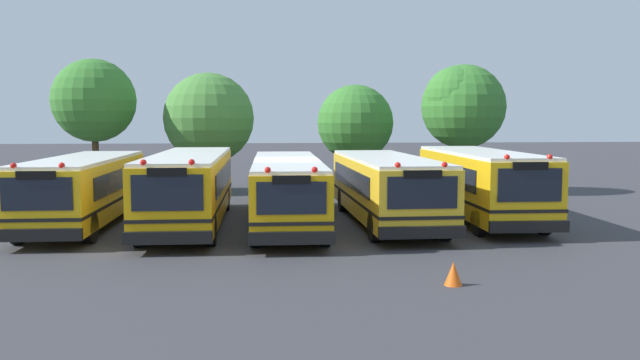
# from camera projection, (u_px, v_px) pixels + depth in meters

# --- Properties ---
(ground_plane) EXTENTS (160.00, 160.00, 0.00)m
(ground_plane) POSITION_uv_depth(u_px,v_px,m) (287.00, 224.00, 24.25)
(ground_plane) COLOR #38383D
(school_bus_0) EXTENTS (2.61, 9.89, 2.59)m
(school_bus_0) POSITION_uv_depth(u_px,v_px,m) (84.00, 188.00, 23.63)
(school_bus_0) COLOR yellow
(school_bus_0) RESTS_ON ground_plane
(school_bus_1) EXTENTS (2.56, 11.14, 2.72)m
(school_bus_1) POSITION_uv_depth(u_px,v_px,m) (190.00, 186.00, 23.80)
(school_bus_1) COLOR #EAA80C
(school_bus_1) RESTS_ON ground_plane
(school_bus_2) EXTENTS (2.63, 11.68, 2.51)m
(school_bus_2) POSITION_uv_depth(u_px,v_px,m) (287.00, 188.00, 24.03)
(school_bus_2) COLOR #EAA80C
(school_bus_2) RESTS_ON ground_plane
(school_bus_3) EXTENTS (2.77, 10.44, 2.58)m
(school_bus_3) POSITION_uv_depth(u_px,v_px,m) (386.00, 186.00, 24.31)
(school_bus_3) COLOR yellow
(school_bus_3) RESTS_ON ground_plane
(school_bus_4) EXTENTS (2.64, 9.63, 2.75)m
(school_bus_4) POSITION_uv_depth(u_px,v_px,m) (480.00, 182.00, 24.95)
(school_bus_4) COLOR yellow
(school_bus_4) RESTS_ON ground_plane
(tree_0) EXTENTS (4.20, 4.20, 6.85)m
(tree_0) POSITION_uv_depth(u_px,v_px,m) (97.00, 102.00, 33.54)
(tree_0) COLOR #4C3823
(tree_0) RESTS_ON ground_plane
(tree_1) EXTENTS (4.70, 4.70, 6.22)m
(tree_1) POSITION_uv_depth(u_px,v_px,m) (210.00, 118.00, 34.53)
(tree_1) COLOR #4C3823
(tree_1) RESTS_ON ground_plane
(tree_2) EXTENTS (4.02, 4.02, 5.63)m
(tree_2) POSITION_uv_depth(u_px,v_px,m) (358.00, 122.00, 34.93)
(tree_2) COLOR #4C3823
(tree_2) RESTS_ON ground_plane
(tree_3) EXTENTS (4.31, 4.31, 6.61)m
(tree_3) POSITION_uv_depth(u_px,v_px,m) (461.00, 104.00, 33.85)
(tree_3) COLOR #4C3823
(tree_3) RESTS_ON ground_plane
(traffic_cone) EXTENTS (0.42, 0.42, 0.55)m
(traffic_cone) POSITION_uv_depth(u_px,v_px,m) (453.00, 274.00, 15.28)
(traffic_cone) COLOR #EA5914
(traffic_cone) RESTS_ON ground_plane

